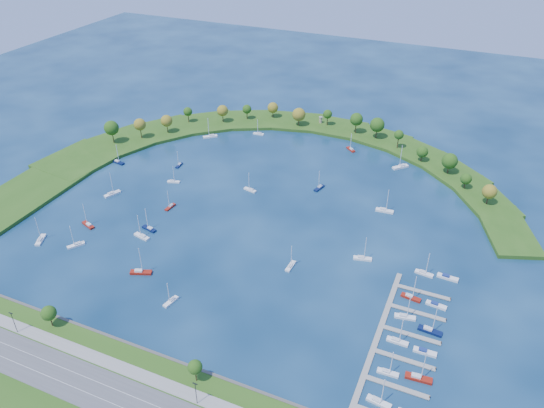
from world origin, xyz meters
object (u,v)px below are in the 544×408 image
at_px(moored_boat_12, 149,228).
at_px(moored_boat_14, 259,133).
at_px(docked_boat_5, 425,352).
at_px(moored_boat_18, 210,136).
at_px(moored_boat_1, 291,266).
at_px(docked_boat_10, 424,273).
at_px(moored_boat_19, 142,236).
at_px(docked_boat_3, 418,377).
at_px(moored_boat_16, 76,245).
at_px(moored_boat_17, 141,272).
at_px(moored_boat_13, 401,166).
at_px(docked_boat_0, 379,401).
at_px(docked_boat_9, 436,305).
at_px(moored_boat_11, 118,162).
at_px(moored_boat_7, 112,193).
at_px(moored_boat_9, 179,165).
at_px(moored_boat_0, 250,189).
at_px(dock_system, 396,343).
at_px(docked_boat_4, 397,341).
at_px(moored_boat_15, 362,258).
at_px(moored_boat_10, 88,224).
at_px(moored_boat_20, 171,301).
at_px(docked_boat_7, 430,330).
at_px(moored_boat_2, 351,149).
at_px(moored_boat_5, 319,187).
at_px(harbor_tower, 321,120).
at_px(moored_boat_6, 40,239).
at_px(docked_boat_2, 388,372).
at_px(docked_boat_11, 447,277).
at_px(docked_boat_6, 405,316).
at_px(moored_boat_4, 384,210).
at_px(moored_boat_3, 170,206).

distance_m(moored_boat_12, moored_boat_14, 123.57).
height_order(moored_boat_14, docked_boat_5, moored_boat_14).
bearing_deg(moored_boat_18, moored_boat_1, 93.05).
distance_m(moored_boat_14, docked_boat_10, 165.18).
distance_m(moored_boat_19, docked_boat_3, 143.32).
relative_size(moored_boat_16, moored_boat_17, 0.85).
distance_m(moored_boat_18, docked_boat_5, 211.00).
height_order(moored_boat_13, docked_boat_0, moored_boat_13).
height_order(docked_boat_0, docked_boat_9, docked_boat_0).
height_order(moored_boat_11, docked_boat_3, docked_boat_3).
xyz_separation_m(moored_boat_12, moored_boat_13, (102.05, 114.88, 0.10)).
xyz_separation_m(moored_boat_7, moored_boat_14, (41.54, 103.84, -0.08)).
height_order(moored_boat_9, moored_boat_14, moored_boat_14).
height_order(moored_boat_0, docked_boat_5, moored_boat_0).
height_order(dock_system, docked_boat_4, docked_boat_4).
bearing_deg(moored_boat_11, moored_boat_0, 10.65).
bearing_deg(moored_boat_18, moored_boat_15, 105.44).
distance_m(moored_boat_14, docked_boat_5, 202.26).
relative_size(moored_boat_10, moored_boat_15, 1.01).
height_order(moored_boat_11, moored_boat_20, moored_boat_11).
bearing_deg(moored_boat_0, docked_boat_7, 160.73).
distance_m(moored_boat_16, docked_boat_0, 156.73).
bearing_deg(moored_boat_1, docked_boat_7, -100.62).
relative_size(moored_boat_2, docked_boat_9, 1.32).
xyz_separation_m(moored_boat_5, docked_boat_0, (64.88, -125.57, 0.02)).
xyz_separation_m(harbor_tower, moored_boat_12, (-37.12, -154.45, -3.42)).
xyz_separation_m(moored_boat_6, docked_boat_3, (183.35, -9.35, 0.03)).
bearing_deg(docked_boat_5, moored_boat_12, 168.93).
bearing_deg(moored_boat_10, moored_boat_6, 76.98).
relative_size(harbor_tower, moored_boat_12, 0.37).
bearing_deg(moored_boat_2, moored_boat_10, 95.42).
xyz_separation_m(docked_boat_2, docked_boat_11, (12.34, 61.84, -0.20)).
distance_m(moored_boat_2, docked_boat_9, 143.66).
relative_size(moored_boat_14, docked_boat_6, 0.88).
height_order(docked_boat_2, docked_boat_3, docked_boat_3).
xyz_separation_m(moored_boat_16, moored_boat_19, (24.79, 18.41, 0.02)).
bearing_deg(moored_boat_17, moored_boat_18, 85.54).
distance_m(moored_boat_15, moored_boat_18, 155.32).
distance_m(moored_boat_5, docked_boat_9, 102.90).
xyz_separation_m(moored_boat_4, docked_boat_3, (36.10, -101.74, 0.01)).
bearing_deg(moored_boat_15, docked_boat_0, -84.09).
distance_m(moored_boat_10, moored_boat_17, 50.53).
relative_size(moored_boat_5, moored_boat_12, 0.97).
distance_m(docked_boat_2, docked_boat_9, 43.38).
bearing_deg(moored_boat_11, moored_boat_19, -35.85).
bearing_deg(docked_boat_10, moored_boat_3, -173.62).
height_order(moored_boat_20, docked_boat_5, moored_boat_20).
xyz_separation_m(moored_boat_0, docked_boat_4, (99.81, -78.57, 0.02)).
bearing_deg(moored_boat_5, moored_boat_14, -115.61).
height_order(harbor_tower, moored_boat_2, moored_boat_2).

